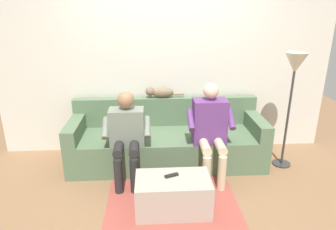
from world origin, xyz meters
The scene contains 10 objects.
ground_plane centered at (0.00, 0.60, 0.00)m, with size 8.00×8.00×0.00m, color #846042.
back_wall centered at (0.00, -0.58, 1.38)m, with size 4.69×0.06×2.76m, color beige.
couch centered at (0.00, -0.12, 0.28)m, with size 2.56×0.84×0.83m.
coffee_table centered at (0.00, 0.96, 0.19)m, with size 0.77×0.45×0.38m.
person_left_seated centered at (-0.50, 0.28, 0.66)m, with size 0.56×0.58×1.18m.
person_right_seated centered at (0.50, 0.29, 0.62)m, with size 0.57×0.56×1.10m.
cat_on_backrest centered at (0.08, -0.42, 0.91)m, with size 0.54×0.13×0.16m.
remote_black centered at (0.01, 0.92, 0.39)m, with size 0.15×0.04×0.02m, color black.
floor_rug centered at (0.00, 0.85, 0.00)m, with size 1.42×1.73×0.01m, color #9E473D.
floor_lamp centered at (-1.55, 0.08, 1.27)m, with size 0.27×0.27×1.51m.
Camera 1 is at (0.21, 3.62, 2.02)m, focal length 32.23 mm.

